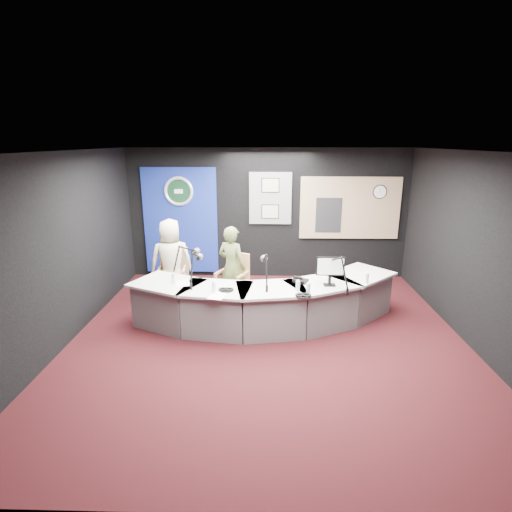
{
  "coord_description": "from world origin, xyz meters",
  "views": [
    {
      "loc": [
        -0.04,
        -5.54,
        2.94
      ],
      "look_at": [
        -0.2,
        0.8,
        1.1
      ],
      "focal_mm": 28.0,
      "sensor_mm": 36.0,
      "label": 1
    }
  ],
  "objects_px": {
    "person_man": "(171,261)",
    "person_woman": "(232,267)",
    "broadcast_desk": "(265,303)",
    "armchair_right": "(232,281)",
    "armchair_left": "(172,274)"
  },
  "relations": [
    {
      "from": "person_man",
      "to": "person_woman",
      "type": "bearing_deg",
      "value": 157.03
    },
    {
      "from": "armchair_left",
      "to": "person_woman",
      "type": "relative_size",
      "value": 0.7
    },
    {
      "from": "armchair_left",
      "to": "person_woman",
      "type": "height_order",
      "value": "person_woman"
    },
    {
      "from": "armchair_right",
      "to": "person_man",
      "type": "distance_m",
      "value": 1.2
    },
    {
      "from": "armchair_right",
      "to": "person_man",
      "type": "relative_size",
      "value": 0.61
    },
    {
      "from": "person_man",
      "to": "person_woman",
      "type": "height_order",
      "value": "person_man"
    },
    {
      "from": "broadcast_desk",
      "to": "armchair_right",
      "type": "height_order",
      "value": "armchair_right"
    },
    {
      "from": "armchair_left",
      "to": "person_woman",
      "type": "xyz_separation_m",
      "value": [
        1.14,
        -0.19,
        0.22
      ]
    },
    {
      "from": "armchair_left",
      "to": "person_man",
      "type": "xyz_separation_m",
      "value": [
        0.0,
        0.0,
        0.26
      ]
    },
    {
      "from": "armchair_right",
      "to": "person_woman",
      "type": "height_order",
      "value": "person_woman"
    },
    {
      "from": "armchair_right",
      "to": "armchair_left",
      "type": "bearing_deg",
      "value": -164.54
    },
    {
      "from": "broadcast_desk",
      "to": "person_woman",
      "type": "relative_size",
      "value": 3.01
    },
    {
      "from": "armchair_right",
      "to": "person_man",
      "type": "xyz_separation_m",
      "value": [
        -1.14,
        0.19,
        0.31
      ]
    },
    {
      "from": "armchair_left",
      "to": "person_man",
      "type": "relative_size",
      "value": 0.67
    },
    {
      "from": "broadcast_desk",
      "to": "person_man",
      "type": "xyz_separation_m",
      "value": [
        -1.74,
        0.95,
        0.41
      ]
    }
  ]
}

